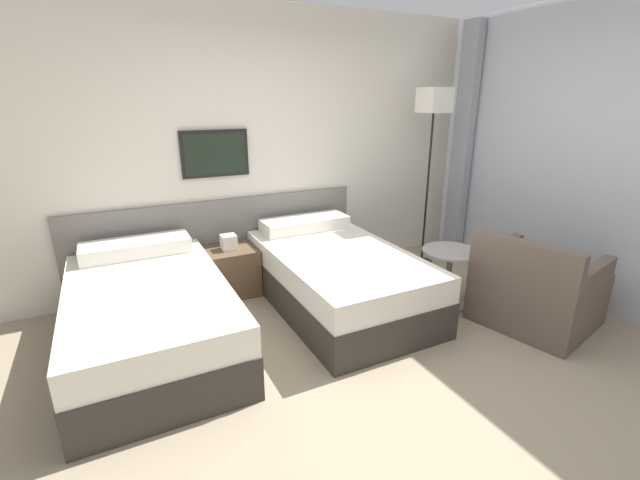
# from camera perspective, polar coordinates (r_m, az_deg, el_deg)

# --- Properties ---
(ground_plane) EXTENTS (16.00, 16.00, 0.00)m
(ground_plane) POSITION_cam_1_polar(r_m,az_deg,el_deg) (3.18, 8.93, -17.20)
(ground_plane) COLOR gray
(wall_headboard) EXTENTS (10.00, 0.10, 2.70)m
(wall_headboard) POSITION_cam_1_polar(r_m,az_deg,el_deg) (4.47, -6.70, 11.35)
(wall_headboard) COLOR beige
(wall_headboard) RESTS_ON ground_plane
(wall_window) EXTENTS (0.21, 4.58, 2.70)m
(wall_window) POSITION_cam_1_polar(r_m,az_deg,el_deg) (4.38, 36.64, 8.29)
(wall_window) COLOR white
(wall_window) RESTS_ON ground_plane
(bed_near_door) EXTENTS (1.12, 1.91, 0.67)m
(bed_near_door) POSITION_cam_1_polar(r_m,az_deg,el_deg) (3.53, -21.71, -9.27)
(bed_near_door) COLOR #332D28
(bed_near_door) RESTS_ON ground_plane
(bed_near_window) EXTENTS (1.12, 1.91, 0.67)m
(bed_near_window) POSITION_cam_1_polar(r_m,az_deg,el_deg) (3.95, 2.28, -4.89)
(bed_near_window) COLOR #332D28
(bed_near_window) RESTS_ON ground_plane
(nightstand) EXTENTS (0.49, 0.44, 0.60)m
(nightstand) POSITION_cam_1_polar(r_m,az_deg,el_deg) (4.28, -11.82, -3.97)
(nightstand) COLOR brown
(nightstand) RESTS_ON ground_plane
(floor_lamp) EXTENTS (0.28, 0.28, 1.94)m
(floor_lamp) POSITION_cam_1_polar(r_m,az_deg,el_deg) (4.84, 14.89, 16.04)
(floor_lamp) COLOR black
(floor_lamp) RESTS_ON ground_plane
(side_table) EXTENTS (0.51, 0.51, 0.55)m
(side_table) POSITION_cam_1_polar(r_m,az_deg,el_deg) (4.05, 16.85, -3.43)
(side_table) COLOR gray
(side_table) RESTS_ON ground_plane
(armchair) EXTENTS (1.02, 1.03, 0.81)m
(armchair) POSITION_cam_1_polar(r_m,az_deg,el_deg) (4.08, 26.83, -6.27)
(armchair) COLOR brown
(armchair) RESTS_ON ground_plane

